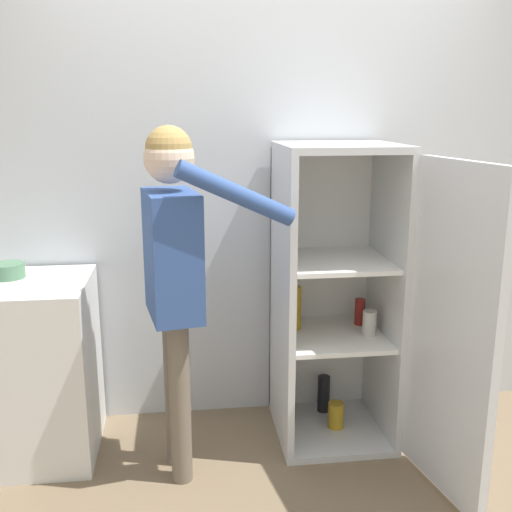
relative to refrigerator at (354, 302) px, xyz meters
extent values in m
plane|color=#7A664C|center=(-0.41, -0.55, -0.77)|extent=(12.00, 12.00, 0.00)
cube|color=silver|center=(-0.41, 0.43, 0.51)|extent=(7.00, 0.06, 2.55)
cube|color=silver|center=(-0.08, 0.08, -0.75)|extent=(0.59, 0.61, 0.04)
cube|color=silver|center=(-0.08, 0.08, 0.78)|extent=(0.59, 0.61, 0.04)
cube|color=white|center=(-0.08, 0.37, 0.01)|extent=(0.59, 0.03, 1.49)
cube|color=silver|center=(-0.36, 0.08, 0.01)|extent=(0.04, 0.61, 1.49)
cube|color=silver|center=(0.20, 0.08, 0.01)|extent=(0.03, 0.61, 1.49)
cube|color=white|center=(-0.08, 0.08, -0.20)|extent=(0.52, 0.54, 0.02)
cube|color=white|center=(-0.08, 0.08, 0.20)|extent=(0.52, 0.54, 0.02)
cube|color=silver|center=(0.29, -0.51, 0.01)|extent=(0.15, 0.59, 1.49)
cylinder|color=black|center=(-0.29, 0.20, -0.62)|extent=(0.07, 0.07, 0.22)
cylinder|color=maroon|center=(0.09, 0.19, -0.12)|extent=(0.06, 0.06, 0.14)
cylinder|color=black|center=(-0.08, 0.24, -0.63)|extent=(0.07, 0.07, 0.21)
cylinder|color=#B78C1E|center=(-0.27, 0.17, -0.08)|extent=(0.06, 0.06, 0.24)
cylinder|color=#B78C1E|center=(-0.06, 0.06, -0.66)|extent=(0.09, 0.09, 0.14)
cylinder|color=beige|center=(0.10, 0.04, -0.13)|extent=(0.07, 0.07, 0.13)
cylinder|color=#726656|center=(-0.92, -0.11, -0.36)|extent=(0.10, 0.10, 0.81)
cylinder|color=#726656|center=(-0.89, -0.26, -0.36)|extent=(0.10, 0.10, 0.81)
cube|color=#335193|center=(-0.91, -0.18, 0.32)|extent=(0.28, 0.42, 0.57)
sphere|color=beige|center=(-0.91, -0.18, 0.75)|extent=(0.22, 0.22, 0.22)
sphere|color=#AD894C|center=(-0.91, -0.18, 0.79)|extent=(0.20, 0.20, 0.20)
cylinder|color=#335193|center=(-0.94, 0.03, 0.30)|extent=(0.08, 0.08, 0.54)
cylinder|color=#335193|center=(-0.63, -0.36, 0.62)|extent=(0.53, 0.16, 0.30)
cube|color=white|center=(-1.67, 0.08, -0.31)|extent=(0.70, 0.60, 0.91)
cylinder|color=#517F5B|center=(-1.72, 0.17, 0.18)|extent=(0.16, 0.16, 0.07)
camera|label=1|loc=(-0.86, -2.82, 0.96)|focal=42.00mm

